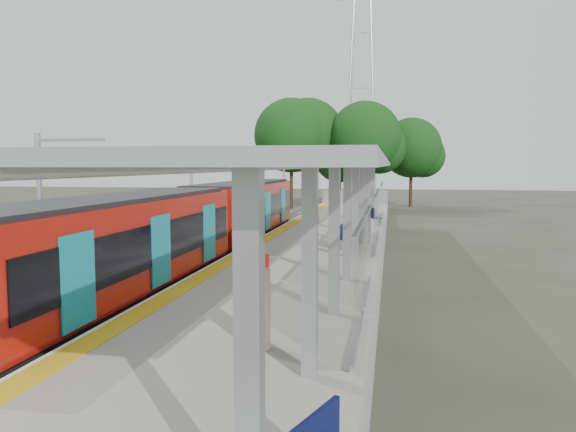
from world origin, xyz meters
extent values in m
cube|color=#59544C|center=(-4.50, 20.00, 0.12)|extent=(3.00, 70.00, 0.24)
cube|color=gray|center=(0.00, 20.00, 0.50)|extent=(6.00, 50.00, 1.00)
cube|color=gold|center=(-2.55, 20.00, 1.01)|extent=(0.60, 50.00, 0.02)
cube|color=#9EA0A5|center=(0.00, 44.95, 1.60)|extent=(6.00, 0.10, 1.20)
cube|color=black|center=(-4.50, 7.90, 0.65)|extent=(2.50, 13.50, 0.70)
cube|color=#A2140B|center=(-4.50, 7.90, 2.25)|extent=(2.65, 13.50, 2.50)
cube|color=black|center=(-4.50, 7.90, 2.30)|extent=(2.72, 12.96, 1.20)
cube|color=black|center=(-4.50, 7.90, 3.55)|extent=(2.40, 12.82, 0.15)
cube|color=#0D7682|center=(-3.14, 7.90, 2.10)|extent=(0.04, 1.30, 2.00)
cylinder|color=black|center=(-4.50, 3.17, 0.35)|extent=(2.20, 0.70, 0.70)
cube|color=black|center=(-4.50, 22.00, 0.65)|extent=(2.50, 13.50, 0.70)
cube|color=#A2140B|center=(-4.50, 22.00, 2.25)|extent=(2.65, 13.50, 2.50)
cube|color=black|center=(-4.50, 22.00, 2.30)|extent=(2.72, 12.96, 1.20)
cube|color=black|center=(-4.50, 22.00, 3.55)|extent=(2.40, 12.82, 0.15)
cube|color=#0D7682|center=(-3.14, 22.00, 2.10)|extent=(0.04, 1.30, 2.00)
cylinder|color=black|center=(-4.50, 17.27, 0.35)|extent=(2.20, 0.70, 0.70)
cube|color=black|center=(-4.50, 14.95, 2.00)|extent=(2.30, 0.80, 2.40)
cube|color=#9EA0A5|center=(2.00, -2.00, 2.75)|extent=(0.25, 0.25, 3.50)
cube|color=#9EA0A5|center=(2.00, 2.00, 2.75)|extent=(0.25, 0.25, 3.50)
cube|color=#9EA0A5|center=(2.00, 6.00, 2.75)|extent=(0.25, 0.25, 3.50)
cube|color=#9EA0A5|center=(2.00, 10.00, 2.75)|extent=(0.25, 0.25, 3.50)
cube|color=#9EA0A5|center=(2.00, 14.00, 2.75)|extent=(0.25, 0.25, 3.50)
cube|color=#9EA0A5|center=(2.00, 18.00, 2.75)|extent=(0.25, 0.25, 3.50)
cube|color=#9EA0A5|center=(2.00, 22.00, 2.75)|extent=(0.25, 0.25, 3.50)
cube|color=#9EA0A5|center=(2.00, 26.00, 2.75)|extent=(0.25, 0.25, 3.50)
cube|color=#9EA0A5|center=(2.00, 30.00, 2.75)|extent=(0.25, 0.25, 3.50)
cube|color=#9EA0A5|center=(2.00, 34.00, 2.75)|extent=(0.25, 0.25, 3.50)
cube|color=gray|center=(1.60, 16.00, 4.58)|extent=(3.20, 38.00, 0.16)
cylinder|color=#9EA0A5|center=(0.05, 16.00, 4.50)|extent=(0.24, 38.00, 0.24)
cube|color=silver|center=(2.70, 4.00, 2.20)|extent=(0.05, 3.70, 2.20)
cube|color=silver|center=(2.70, 8.00, 2.20)|extent=(0.05, 3.70, 2.20)
cube|color=silver|center=(2.70, 16.00, 2.20)|extent=(0.05, 3.70, 2.20)
cube|color=silver|center=(2.70, 20.00, 2.20)|extent=(0.05, 3.70, 2.20)
cube|color=silver|center=(2.70, 28.00, 2.20)|extent=(0.05, 3.70, 2.20)
cube|color=silver|center=(2.70, 32.00, 2.20)|extent=(0.05, 3.70, 2.20)
cylinder|color=#382316|center=(-6.92, 50.35, 2.52)|extent=(0.36, 0.36, 5.05)
sphere|color=#134313|center=(-6.92, 50.35, 7.57)|extent=(7.67, 7.67, 7.67)
cylinder|color=#382316|center=(-5.47, 51.93, 2.56)|extent=(0.36, 0.36, 5.11)
sphere|color=#134313|center=(-5.47, 51.93, 7.67)|extent=(7.77, 7.77, 7.77)
cylinder|color=#382316|center=(-2.07, 52.15, 1.82)|extent=(0.36, 0.36, 3.64)
sphere|color=#134313|center=(-2.07, 52.15, 5.47)|extent=(5.54, 5.54, 5.54)
cylinder|color=#382316|center=(0.59, 50.84, 2.44)|extent=(0.36, 0.36, 4.87)
sphere|color=#134313|center=(0.59, 50.84, 7.31)|extent=(7.41, 7.41, 7.41)
cylinder|color=#382316|center=(5.37, 55.07, 2.13)|extent=(0.36, 0.36, 4.25)
sphere|color=#134313|center=(5.37, 55.07, 6.38)|extent=(6.47, 6.47, 6.47)
cylinder|color=#9EA0A5|center=(-6.30, 7.00, 2.70)|extent=(0.16, 0.16, 5.40)
cube|color=#9EA0A5|center=(-5.30, 7.00, 5.20)|extent=(2.00, 0.08, 0.08)
cylinder|color=#9EA0A5|center=(-6.30, 19.00, 2.70)|extent=(0.16, 0.16, 5.40)
cube|color=#9EA0A5|center=(-5.30, 19.00, 5.20)|extent=(2.00, 0.08, 0.08)
cylinder|color=#9EA0A5|center=(-6.30, 31.00, 2.70)|extent=(0.16, 0.16, 5.40)
cube|color=#9EA0A5|center=(-5.30, 31.00, 5.20)|extent=(2.00, 0.08, 0.08)
cylinder|color=#9EA0A5|center=(-6.30, 43.00, 2.70)|extent=(0.16, 0.16, 5.40)
cube|color=#9EA0A5|center=(-5.30, 43.00, 5.20)|extent=(2.00, 0.08, 0.08)
cube|color=#101751|center=(1.52, 16.61, 1.46)|extent=(0.56, 1.57, 0.06)
cube|color=#101751|center=(1.31, 16.61, 1.77)|extent=(0.16, 1.54, 0.57)
cube|color=#9EA0A5|center=(1.52, 16.00, 1.23)|extent=(0.41, 0.09, 0.45)
cube|color=#9EA0A5|center=(1.52, 17.23, 1.23)|extent=(0.41, 0.09, 0.45)
cube|color=#101751|center=(2.33, 26.07, 1.47)|extent=(0.98, 1.62, 0.06)
cube|color=#101751|center=(2.12, 26.07, 1.78)|extent=(0.60, 1.48, 0.57)
cube|color=#9EA0A5|center=(2.33, 25.45, 1.23)|extent=(0.41, 0.20, 0.46)
cube|color=#9EA0A5|center=(2.33, 26.69, 1.23)|extent=(0.41, 0.20, 0.46)
cylinder|color=beige|center=(0.86, 3.23, 1.78)|extent=(0.41, 0.41, 1.55)
cube|color=red|center=(0.86, 3.23, 2.71)|extent=(0.36, 0.07, 0.26)
cylinder|color=beige|center=(1.04, 23.18, 1.80)|extent=(0.43, 0.43, 1.61)
cube|color=red|center=(1.04, 23.18, 2.77)|extent=(0.37, 0.19, 0.27)
cylinder|color=#9EA0A5|center=(2.20, 17.81, 1.52)|extent=(0.59, 0.59, 1.03)
camera|label=1|loc=(3.30, -7.04, 4.52)|focal=35.00mm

